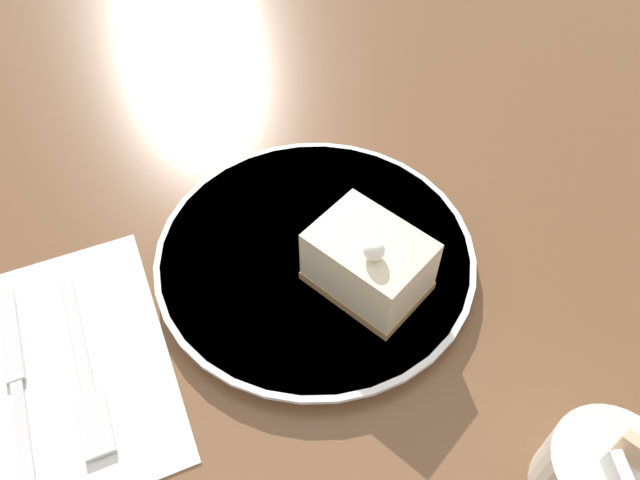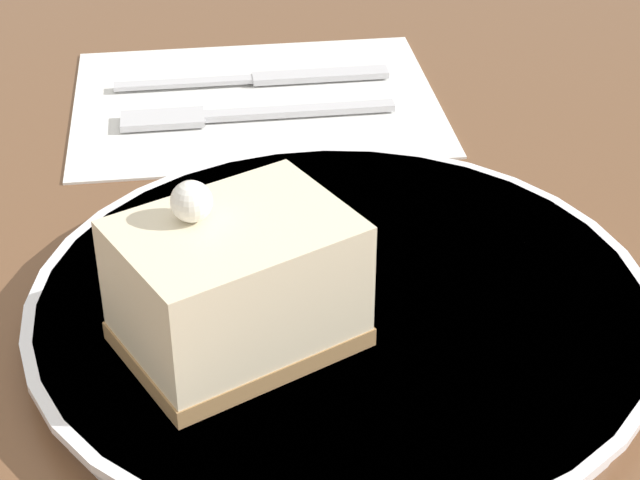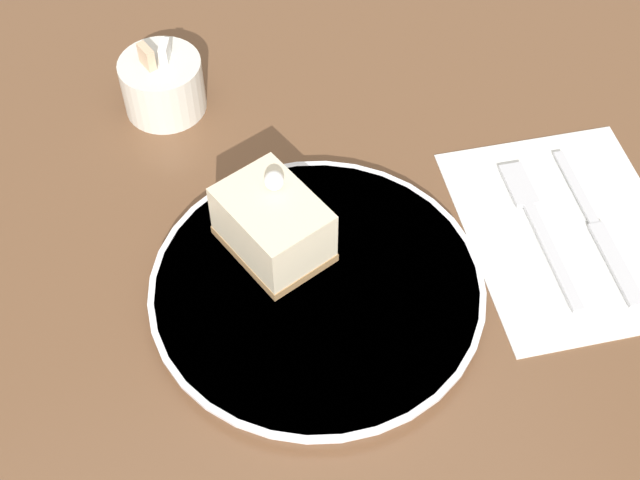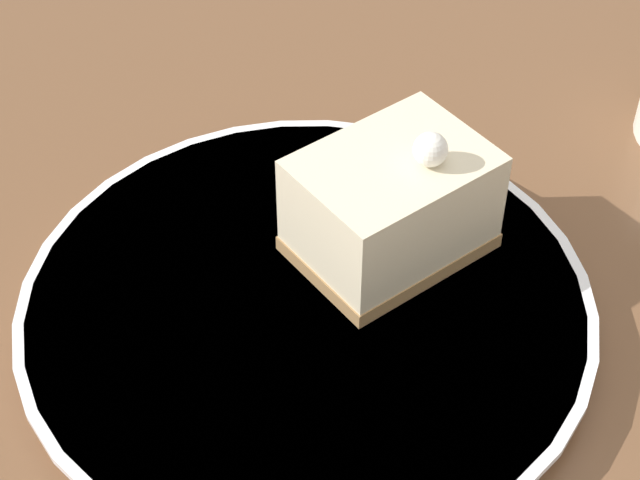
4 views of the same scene
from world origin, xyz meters
TOP-DOWN VIEW (x-y plane):
  - ground_plane at (0.00, 0.00)m, footprint 4.00×4.00m
  - plate at (-0.00, -0.01)m, footprint 0.28×0.28m
  - cake_slice at (-0.02, 0.04)m, footprint 0.09×0.11m

SIDE VIEW (x-z plane):
  - ground_plane at x=0.00m, z-range 0.00..0.00m
  - plate at x=0.00m, z-range 0.00..0.02m
  - cake_slice at x=-0.02m, z-range 0.01..0.08m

